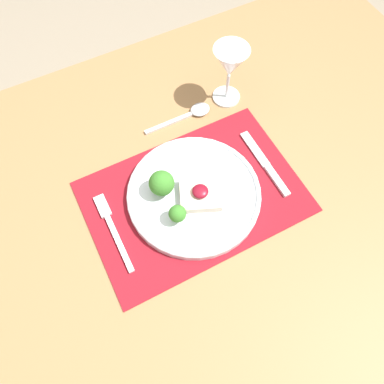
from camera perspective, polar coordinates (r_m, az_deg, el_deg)
ground_plane at (r=1.58m, az=0.16°, el=-13.29°), size 8.00×8.00×0.00m
dining_table at (r=0.92m, az=0.26°, el=-3.11°), size 1.57×1.02×0.78m
placemat at (r=0.84m, az=0.29°, el=-0.70°), size 0.48×0.32×0.00m
dinner_plate at (r=0.83m, az=-0.25°, el=-0.23°), size 0.30×0.30×0.08m
fork at (r=0.83m, az=-12.13°, el=-5.15°), size 0.02×0.19×0.01m
knife at (r=0.89m, az=11.46°, el=3.73°), size 0.02×0.19×0.01m
spoon at (r=0.97m, az=0.15°, el=12.02°), size 0.18×0.04×0.01m
wine_glass_near at (r=0.93m, az=5.81°, el=18.72°), size 0.09×0.09×0.16m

